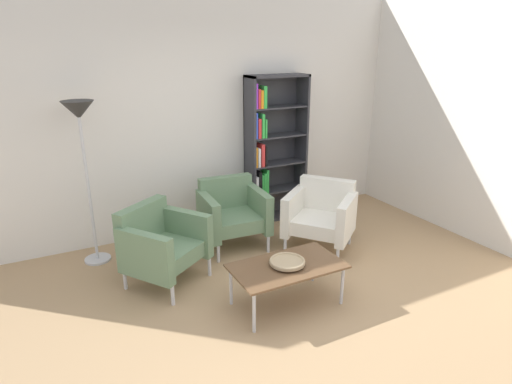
{
  "coord_description": "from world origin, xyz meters",
  "views": [
    {
      "loc": [
        -1.73,
        -2.58,
        2.28
      ],
      "look_at": [
        0.04,
        0.84,
        0.95
      ],
      "focal_mm": 30.5,
      "sensor_mm": 36.0,
      "label": 1
    }
  ],
  "objects": [
    {
      "name": "ground_plane",
      "position": [
        0.0,
        0.0,
        0.0
      ],
      "size": [
        8.32,
        8.32,
        0.0
      ],
      "primitive_type": "plane",
      "color": "tan"
    },
    {
      "name": "plaster_back_panel",
      "position": [
        0.0,
        2.46,
        1.45
      ],
      "size": [
        6.4,
        0.12,
        2.9
      ],
      "primitive_type": "cube",
      "color": "silver",
      "rests_on": "ground_plane"
    },
    {
      "name": "plaster_right_partition",
      "position": [
        2.86,
        0.6,
        1.45
      ],
      "size": [
        0.12,
        5.2,
        2.9
      ],
      "primitive_type": "cube",
      "color": "silver",
      "rests_on": "ground_plane"
    },
    {
      "name": "bookshelf_tall",
      "position": [
        0.98,
        2.25,
        0.94
      ],
      "size": [
        0.8,
        0.3,
        1.9
      ],
      "color": "#333338",
      "rests_on": "ground_plane"
    },
    {
      "name": "coffee_table_low",
      "position": [
        0.1,
        0.35,
        0.37
      ],
      "size": [
        1.0,
        0.56,
        0.4
      ],
      "color": "brown",
      "rests_on": "ground_plane"
    },
    {
      "name": "decorative_bowl",
      "position": [
        0.1,
        0.35,
        0.43
      ],
      "size": [
        0.32,
        0.32,
        0.05
      ],
      "color": "tan",
      "rests_on": "coffee_table_low"
    },
    {
      "name": "armchair_spare_guest",
      "position": [
        0.18,
        1.72,
        0.41
      ],
      "size": [
        0.76,
        0.7,
        0.78
      ],
      "rotation": [
        0.0,
        0.0,
        -0.07
      ],
      "color": "slate",
      "rests_on": "ground_plane"
    },
    {
      "name": "armchair_near_window",
      "position": [
        -0.78,
        1.28,
        0.41
      ],
      "size": [
        0.94,
        0.93,
        0.78
      ],
      "rotation": [
        0.0,
        0.0,
        0.6
      ],
      "color": "slate",
      "rests_on": "ground_plane"
    },
    {
      "name": "armchair_corner_red",
      "position": [
        1.06,
        1.18,
        0.41
      ],
      "size": [
        0.94,
        0.95,
        0.78
      ],
      "rotation": [
        0.0,
        0.0,
        -0.9
      ],
      "color": "white",
      "rests_on": "ground_plane"
    },
    {
      "name": "floor_lamp_torchiere",
      "position": [
        -1.31,
        2.04,
        1.45
      ],
      "size": [
        0.32,
        0.32,
        1.74
      ],
      "color": "silver",
      "rests_on": "ground_plane"
    }
  ]
}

